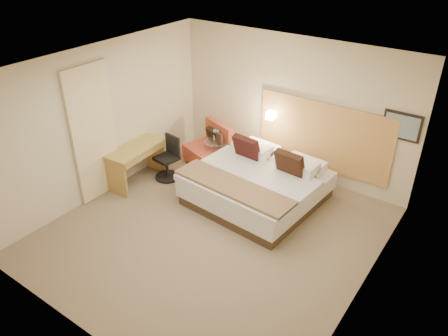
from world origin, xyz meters
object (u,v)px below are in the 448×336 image
Objects in this scene: side_table at (217,153)px; desk at (136,155)px; lounge_chair at (210,149)px; desk_chair at (169,161)px; bed at (257,184)px.

side_table is 1.63m from desk.
desk_chair is at bearing -110.06° from lounge_chair.
desk is 1.43× the size of desk_chair.
desk_chair is at bearing 50.90° from desk.
bed is at bearing 9.72° from desk_chair.
side_table is (0.18, -0.02, -0.02)m from lounge_chair.
desk_chair reaches higher than desk.
lounge_chair is at bearing 62.67° from desk.
side_table is 0.48× the size of desk.
bed is 1.85m from desk_chair.
bed reaches higher than desk_chair.
desk_chair is (-1.83, -0.31, 0.02)m from bed.
lounge_chair is at bearing 158.55° from bed.
desk is at bearing -129.10° from desk_chair.
lounge_chair is 0.19m from side_table.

